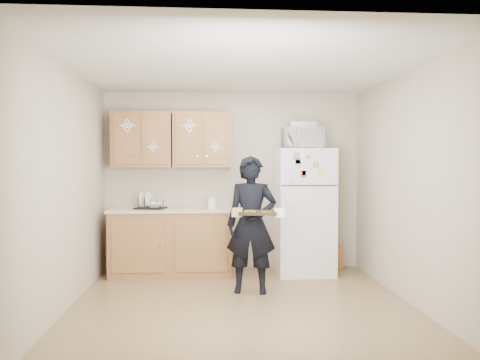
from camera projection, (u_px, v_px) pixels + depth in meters
name	position (u px, v px, depth m)	size (l,w,h in m)	color
floor	(242.00, 306.00, 4.91)	(3.60, 3.60, 0.00)	brown
ceiling	(242.00, 67.00, 4.82)	(3.60, 3.60, 0.00)	silver
wall_back	(233.00, 181.00, 6.66)	(3.60, 0.04, 2.50)	#B8AC95
wall_front	(262.00, 202.00, 3.07)	(3.60, 0.04, 2.50)	#B8AC95
wall_left	(66.00, 188.00, 4.74)	(0.04, 3.60, 2.50)	#B8AC95
wall_right	(410.00, 187.00, 4.99)	(0.04, 3.60, 2.50)	#B8AC95
refrigerator	(304.00, 211.00, 6.37)	(0.75, 0.70, 1.70)	white
base_cabinet	(171.00, 243.00, 6.31)	(1.60, 0.60, 0.86)	brown
countertop	(171.00, 210.00, 6.30)	(1.64, 0.64, 0.04)	beige
upper_cab_left	(142.00, 140.00, 6.37)	(0.80, 0.33, 0.75)	brown
upper_cab_right	(202.00, 140.00, 6.43)	(0.80, 0.33, 0.75)	brown
cereal_box	(336.00, 257.00, 6.67)	(0.20, 0.07, 0.32)	#D3964A
person	(251.00, 224.00, 5.43)	(0.58, 0.38, 1.59)	black
baking_tray	(258.00, 213.00, 5.13)	(0.41, 0.30, 0.04)	black
pizza_front_left	(249.00, 213.00, 5.07)	(0.14, 0.14, 0.02)	orange
pizza_front_right	(267.00, 213.00, 5.05)	(0.14, 0.14, 0.02)	orange
pizza_back_left	(250.00, 211.00, 5.21)	(0.14, 0.14, 0.02)	orange
microwave	(303.00, 138.00, 6.29)	(0.52, 0.35, 0.29)	white
foil_pan	(303.00, 125.00, 6.31)	(0.34, 0.24, 0.07)	silver
dish_rack	(151.00, 203.00, 6.21)	(0.38, 0.29, 0.15)	black
bowl	(154.00, 205.00, 6.22)	(0.23, 0.23, 0.06)	white
soap_bottle	(211.00, 201.00, 6.20)	(0.10, 0.10, 0.21)	white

